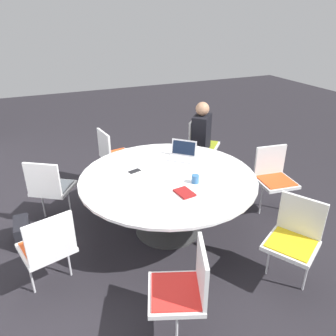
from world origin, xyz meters
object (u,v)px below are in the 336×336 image
object	(u,v)px
chair_0	(200,141)
chair_4	(185,286)
spiral_notebook	(184,193)
cell_phone	(135,171)
chair_1	(113,153)
person_0	(202,135)
chair_5	(294,235)
laptop	(182,154)
chair_2	(50,186)
chair_6	(274,175)
chair_3	(48,245)
coffee_cup	(195,179)
handbag	(23,232)

from	to	relation	value
chair_0	chair_4	bearing A→B (deg)	12.49
spiral_notebook	cell_phone	xyz separation A→B (m)	(0.68, 0.31, -0.01)
chair_1	spiral_notebook	bearing A→B (deg)	0.10
chair_4	person_0	bearing A→B (deg)	-10.28
chair_5	laptop	distance (m)	1.66
chair_2	chair_4	distance (m)	2.20
chair_1	cell_phone	world-z (taller)	chair_1
chair_5	spiral_notebook	bearing A→B (deg)	14.86
chair_6	chair_3	bearing A→B (deg)	14.05
chair_4	laptop	size ratio (longest dim) A/B	2.17
chair_3	chair_6	distance (m)	2.79
chair_6	coffee_cup	world-z (taller)	chair_6
chair_3	chair_4	size ratio (longest dim) A/B	1.00
chair_2	laptop	size ratio (longest dim) A/B	2.17
chair_3	coffee_cup	distance (m)	1.59
handbag	chair_3	bearing A→B (deg)	-163.43
chair_6	person_0	bearing A→B (deg)	-64.09
chair_2	coffee_cup	size ratio (longest dim) A/B	9.58
coffee_cup	handbag	xyz separation A→B (m)	(0.67, 1.81, -0.63)
chair_4	spiral_notebook	size ratio (longest dim) A/B	3.75
chair_4	laptop	xyz separation A→B (m)	(1.74, -0.81, 0.27)
chair_2	chair_3	size ratio (longest dim) A/B	1.00
chair_4	handbag	distance (m)	2.14
chair_3	chair_2	bearing A→B (deg)	68.86
chair_3	person_0	xyz separation A→B (m)	(1.50, -2.37, 0.19)
cell_phone	handbag	distance (m)	1.43
chair_6	chair_2	bearing A→B (deg)	-9.81
chair_3	coffee_cup	world-z (taller)	chair_3
chair_2	handbag	size ratio (longest dim) A/B	2.38
chair_5	coffee_cup	world-z (taller)	chair_5
chair_6	person_0	world-z (taller)	person_0
person_0	coffee_cup	world-z (taller)	person_0
chair_0	chair_2	world-z (taller)	same
chair_5	laptop	xyz separation A→B (m)	(1.58, 0.40, 0.27)
chair_4	chair_6	xyz separation A→B (m)	(1.23, -1.86, 0.00)
handbag	person_0	bearing A→B (deg)	-75.89
chair_1	chair_4	size ratio (longest dim) A/B	1.00
cell_phone	chair_5	bearing A→B (deg)	-143.58
chair_4	spiral_notebook	bearing A→B (deg)	-4.60
chair_1	chair_5	size ratio (longest dim) A/B	1.00
chair_0	chair_5	distance (m)	2.52
chair_1	spiral_notebook	world-z (taller)	chair_1
chair_0	chair_4	size ratio (longest dim) A/B	1.00
chair_0	cell_phone	bearing A→B (deg)	-10.89
chair_4	cell_phone	xyz separation A→B (m)	(1.61, -0.13, 0.22)
chair_5	spiral_notebook	world-z (taller)	chair_5
chair_6	coffee_cup	distance (m)	1.24
chair_0	chair_4	xyz separation A→B (m)	(-2.65, 1.57, 0.00)
chair_2	laptop	world-z (taller)	laptop
chair_3	chair_4	xyz separation A→B (m)	(-0.92, -0.91, 0.00)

